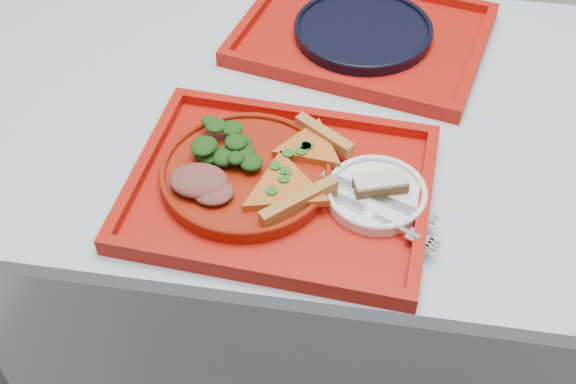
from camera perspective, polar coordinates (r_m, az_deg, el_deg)
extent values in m
plane|color=gray|center=(1.83, 4.71, -11.98)|extent=(10.00, 10.00, 0.00)
cube|color=#B0BDC6|center=(1.26, 6.72, 5.68)|extent=(1.60, 0.80, 0.03)
cylinder|color=gray|center=(1.89, -15.86, 5.47)|extent=(0.05, 0.05, 0.72)
cube|color=#A71208|center=(1.10, -0.61, 0.12)|extent=(0.47, 0.38, 0.01)
cube|color=#A71208|center=(1.41, 5.91, 12.02)|extent=(0.51, 0.44, 0.01)
cylinder|color=maroon|center=(1.10, -3.35, 1.35)|extent=(0.26, 0.26, 0.02)
cylinder|color=white|center=(1.08, 6.97, -0.28)|extent=(0.15, 0.15, 0.01)
cylinder|color=black|center=(1.41, 5.95, 12.49)|extent=(0.26, 0.26, 0.02)
ellipsoid|color=black|center=(1.11, -4.58, 4.15)|extent=(0.10, 0.09, 0.05)
ellipsoid|color=brown|center=(1.07, -7.07, 0.91)|extent=(0.09, 0.07, 0.03)
cube|color=#512D1B|center=(1.08, 7.31, 0.54)|extent=(0.09, 0.06, 0.02)
cube|color=beige|center=(1.07, 7.37, 0.95)|extent=(0.09, 0.06, 0.01)
cube|color=silver|center=(1.07, 7.12, -0.37)|extent=(0.18, 0.08, 0.01)
cube|color=silver|center=(1.04, 6.75, -1.79)|extent=(0.18, 0.10, 0.01)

